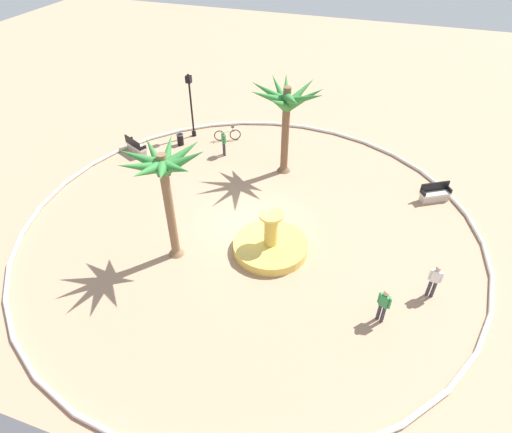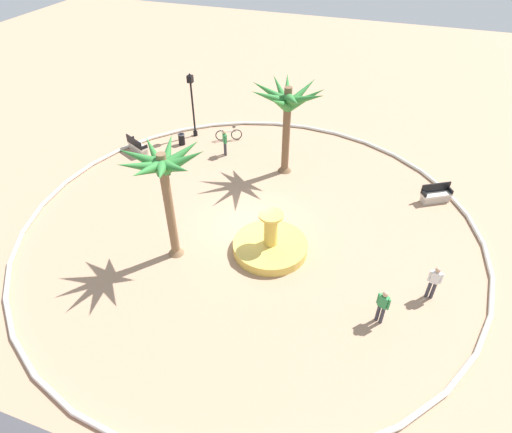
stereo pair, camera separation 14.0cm
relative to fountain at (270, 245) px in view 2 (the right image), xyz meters
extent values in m
plane|color=tan|center=(1.45, -1.35, -0.31)|extent=(80.00, 80.00, 0.00)
torus|color=silver|center=(1.45, -1.35, -0.21)|extent=(22.05, 22.05, 0.20)
cylinder|color=gold|center=(0.00, 0.00, -0.08)|extent=(3.40, 3.40, 0.45)
cylinder|color=#236093|center=(0.00, 0.00, -0.12)|extent=(2.99, 2.99, 0.34)
cylinder|color=gold|center=(0.00, 0.00, 0.92)|extent=(0.61, 0.61, 1.55)
cylinder|color=#F1C954|center=(0.00, 0.00, 1.75)|extent=(1.09, 1.09, 0.12)
cylinder|color=brown|center=(1.28, -6.70, 2.20)|extent=(0.42, 0.42, 5.02)
cone|color=brown|center=(1.28, -6.70, -0.06)|extent=(0.79, 0.79, 0.50)
cone|color=#337F38|center=(2.27, -6.74, 4.30)|extent=(2.21, 0.65, 1.33)
cone|color=#337F38|center=(2.09, -6.14, 4.29)|extent=(2.11, 1.71, 1.35)
cone|color=#337F38|center=(1.44, -5.79, 4.17)|extent=(0.91, 2.19, 1.56)
cone|color=#337F38|center=(0.79, -5.80, 4.42)|extent=(1.55, 2.21, 1.11)
cone|color=#337F38|center=(0.31, -6.48, 4.32)|extent=(2.26, 1.02, 1.30)
cone|color=#337F38|center=(0.39, -6.89, 4.16)|extent=(2.19, 0.98, 1.58)
cone|color=#337F38|center=(0.77, -7.48, 4.19)|extent=(1.64, 2.10, 1.53)
cone|color=#337F38|center=(1.57, -7.61, 4.23)|extent=(1.19, 2.23, 1.46)
cone|color=#337F38|center=(1.91, -7.40, 4.19)|extent=(1.84, 1.97, 1.52)
cylinder|color=brown|center=(3.98, 1.58, 2.28)|extent=(0.38, 0.38, 5.18)
cone|color=brown|center=(3.98, 1.58, -0.06)|extent=(0.72, 0.72, 0.50)
cone|color=#337F38|center=(4.83, 1.71, 4.62)|extent=(1.94, 0.83, 1.05)
cone|color=#337F38|center=(4.55, 2.19, 4.57)|extent=(1.69, 1.75, 1.14)
cone|color=#337F38|center=(4.07, 2.44, 4.63)|extent=(0.76, 1.92, 1.03)
cone|color=#337F38|center=(3.58, 2.34, 4.64)|extent=(1.37, 1.92, 1.02)
cone|color=#337F38|center=(3.21, 1.95, 4.62)|extent=(1.93, 1.32, 1.04)
cone|color=#337F38|center=(3.24, 1.21, 4.53)|extent=(1.92, 1.34, 1.21)
cone|color=#337F38|center=(3.52, 0.88, 4.56)|extent=(1.50, 1.87, 1.15)
cone|color=#337F38|center=(4.15, 0.82, 4.44)|extent=(0.95, 1.91, 1.36)
cone|color=#337F38|center=(4.59, 1.09, 4.44)|extent=(1.78, 1.59, 1.35)
cube|color=beige|center=(10.43, -5.81, 0.14)|extent=(1.66, 1.16, 0.12)
cube|color=black|center=(10.52, -5.62, 0.44)|extent=(1.47, 0.78, 0.50)
cube|color=#B6ADA0|center=(10.43, -5.81, -0.11)|extent=(1.52, 1.07, 0.39)
cube|color=black|center=(11.10, -6.14, 0.28)|extent=(0.27, 0.44, 0.24)
cube|color=black|center=(9.76, -5.47, 0.28)|extent=(0.27, 0.44, 0.24)
cube|color=beige|center=(-7.02, -6.44, 0.14)|extent=(1.63, 1.25, 0.12)
cube|color=black|center=(-6.92, -6.62, 0.44)|extent=(1.41, 0.89, 0.50)
cube|color=#B6ADA0|center=(-7.02, -6.44, -0.11)|extent=(1.50, 1.15, 0.39)
cube|color=black|center=(-7.67, -6.82, 0.28)|extent=(0.30, 0.43, 0.24)
cube|color=black|center=(-6.38, -6.05, 0.28)|extent=(0.30, 0.43, 0.24)
cylinder|color=black|center=(8.03, -8.90, 1.48)|extent=(0.12, 0.12, 3.58)
cylinder|color=black|center=(8.03, -8.90, -0.16)|extent=(0.28, 0.28, 0.30)
cube|color=black|center=(8.03, -8.90, 3.49)|extent=(0.32, 0.32, 0.44)
sphere|color=#F2EDCC|center=(8.03, -8.90, 3.49)|extent=(0.22, 0.22, 0.22)
cone|color=black|center=(8.03, -8.90, 3.77)|extent=(0.20, 0.20, 0.18)
cylinder|color=black|center=(8.32, -7.54, 0.04)|extent=(0.40, 0.40, 0.70)
torus|color=#4C4C51|center=(8.32, -7.54, 0.39)|extent=(0.46, 0.46, 0.06)
torus|color=black|center=(6.17, -8.83, 0.05)|extent=(0.68, 0.37, 0.72)
torus|color=black|center=(5.27, -9.27, 0.05)|extent=(0.68, 0.37, 0.72)
cylinder|color=#99999E|center=(5.72, -9.05, 0.29)|extent=(0.88, 0.46, 0.05)
cylinder|color=#99999E|center=(5.40, -9.20, 0.44)|extent=(0.04, 0.04, 0.30)
cube|color=black|center=(5.40, -9.20, 0.61)|extent=(0.22, 0.18, 0.06)
cylinder|color=#99999E|center=(6.12, -8.85, 0.42)|extent=(0.22, 0.41, 0.03)
cylinder|color=#33333D|center=(5.27, -7.32, 0.12)|extent=(0.14, 0.14, 0.86)
cylinder|color=#33333D|center=(5.16, -7.17, 0.12)|extent=(0.14, 0.14, 0.86)
cube|color=#338C4C|center=(5.21, -7.25, 0.83)|extent=(0.36, 0.39, 0.56)
sphere|color=tan|center=(5.21, -7.25, 1.23)|extent=(0.22, 0.22, 0.22)
cylinder|color=#338C4C|center=(5.34, -7.43, 0.83)|extent=(0.09, 0.09, 0.53)
cylinder|color=#338C4C|center=(5.08, -7.07, 0.83)|extent=(0.09, 0.09, 0.53)
cylinder|color=#33333D|center=(-7.04, 0.51, 0.13)|extent=(0.14, 0.14, 0.87)
cylinder|color=#33333D|center=(-6.86, 0.49, 0.13)|extent=(0.14, 0.14, 0.87)
cube|color=white|center=(-6.95, 0.50, 0.84)|extent=(0.35, 0.22, 0.56)
sphere|color=tan|center=(-6.95, 0.50, 1.24)|extent=(0.22, 0.22, 0.22)
cylinder|color=white|center=(-7.17, 0.52, 0.84)|extent=(0.09, 0.09, 0.53)
cylinder|color=white|center=(-6.73, 0.48, 0.84)|extent=(0.09, 0.09, 0.53)
cylinder|color=#33333D|center=(-5.24, 2.45, 0.13)|extent=(0.14, 0.14, 0.87)
cylinder|color=#33333D|center=(-5.08, 2.37, 0.13)|extent=(0.14, 0.14, 0.87)
cube|color=#338C4C|center=(-5.16, 2.41, 0.84)|extent=(0.39, 0.33, 0.56)
sphere|color=tan|center=(-5.16, 2.41, 1.24)|extent=(0.22, 0.22, 0.22)
cylinder|color=#338C4C|center=(-5.36, 2.50, 0.84)|extent=(0.09, 0.09, 0.53)
cylinder|color=#338C4C|center=(-4.96, 2.31, 0.84)|extent=(0.09, 0.09, 0.53)
camera|label=1|loc=(-4.01, 13.84, 13.21)|focal=30.12mm
camera|label=2|loc=(-4.15, 13.80, 13.21)|focal=30.12mm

